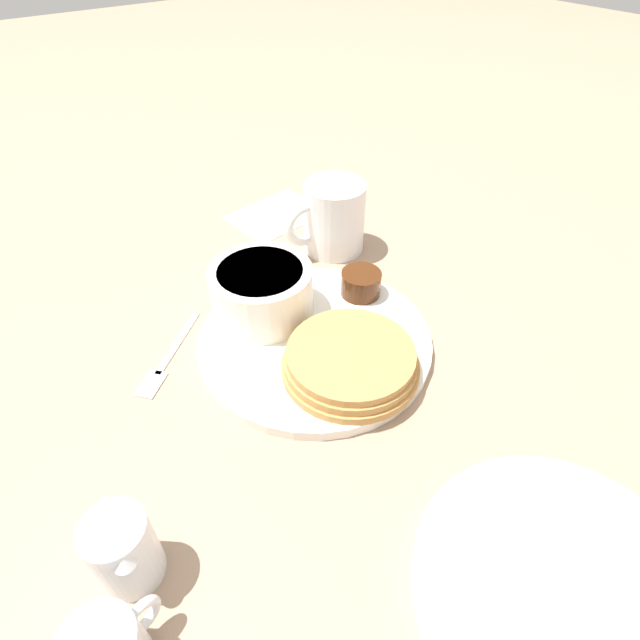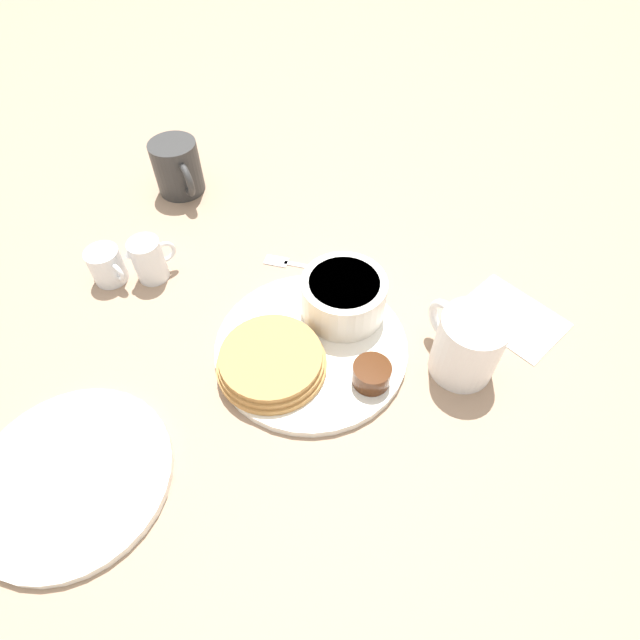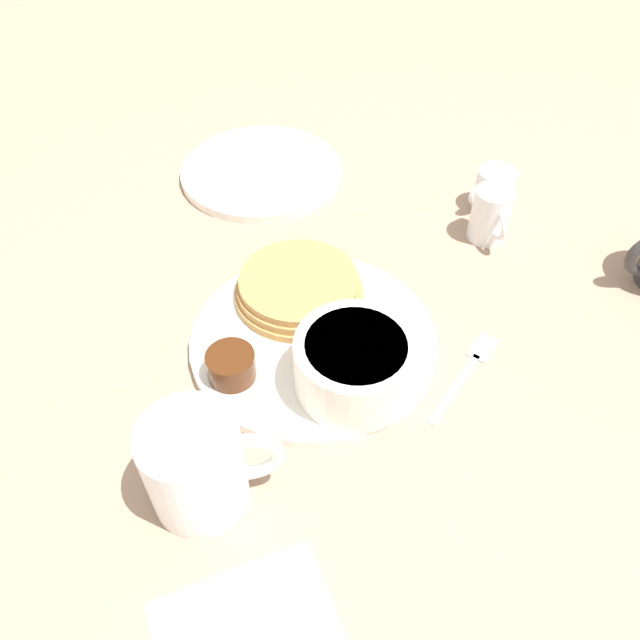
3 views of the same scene
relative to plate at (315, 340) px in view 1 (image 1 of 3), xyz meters
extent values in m
plane|color=#9E7F66|center=(0.00, 0.00, -0.01)|extent=(4.00, 4.00, 0.00)
cylinder|color=white|center=(0.00, 0.00, 0.00)|extent=(0.25, 0.25, 0.01)
cylinder|color=#B78447|center=(0.00, -0.06, 0.01)|extent=(0.14, 0.14, 0.01)
cylinder|color=#B78447|center=(0.00, -0.06, 0.02)|extent=(0.13, 0.13, 0.01)
cylinder|color=#B78447|center=(0.00, -0.06, 0.03)|extent=(0.13, 0.13, 0.01)
cylinder|color=white|center=(-0.02, 0.07, 0.03)|extent=(0.11, 0.11, 0.06)
cylinder|color=white|center=(-0.02, 0.07, 0.06)|extent=(0.09, 0.09, 0.01)
cylinder|color=#47230F|center=(0.09, 0.03, 0.02)|extent=(0.05, 0.05, 0.03)
cylinder|color=white|center=(-0.01, 0.09, 0.02)|extent=(0.05, 0.05, 0.02)
sphere|color=white|center=(-0.01, 0.09, 0.03)|extent=(0.03, 0.03, 0.03)
cylinder|color=white|center=(0.13, 0.14, 0.04)|extent=(0.08, 0.08, 0.09)
torus|color=white|center=(0.09, 0.14, 0.04)|extent=(0.06, 0.02, 0.06)
cylinder|color=white|center=(-0.25, -0.11, 0.03)|extent=(0.05, 0.05, 0.07)
torus|color=white|center=(-0.25, -0.09, 0.03)|extent=(0.01, 0.04, 0.04)
cone|color=white|center=(-0.25, -0.13, 0.06)|extent=(0.02, 0.02, 0.01)
torus|color=white|center=(-0.26, -0.16, 0.02)|extent=(0.03, 0.01, 0.03)
cube|color=silver|center=(-0.12, 0.09, 0.00)|extent=(0.08, 0.07, 0.00)
cube|color=silver|center=(-0.17, 0.05, 0.00)|extent=(0.04, 0.04, 0.00)
cube|color=white|center=(0.12, 0.26, 0.00)|extent=(0.14, 0.11, 0.00)
cylinder|color=white|center=(-0.01, -0.31, 0.00)|extent=(0.22, 0.22, 0.01)
camera|label=1|loc=(-0.23, -0.32, 0.38)|focal=28.00mm
camera|label=2|loc=(0.32, -0.21, 0.54)|focal=28.00mm
camera|label=3|loc=(0.10, 0.41, 0.49)|focal=35.00mm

